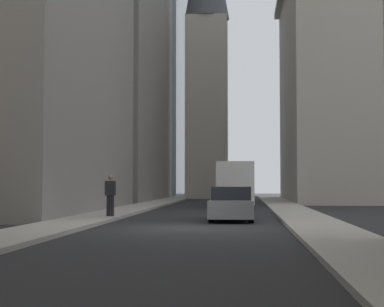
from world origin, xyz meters
name	(u,v)px	position (x,y,z in m)	size (l,w,h in m)	color
ground_plane	(189,228)	(0.00, 0.00, 0.00)	(135.00, 135.00, 0.00)	#262628
sidewalk_right	(62,225)	(0.00, 4.50, 0.07)	(90.00, 2.20, 0.14)	#A8A399
sidewalk_left	(321,227)	(0.00, -4.50, 0.07)	(90.00, 2.20, 0.14)	#A8A399
building_left_far	(346,80)	(30.72, -10.59, 10.35)	(19.29, 10.50, 20.69)	#A8A091
building_right_far	(103,26)	(31.30, 10.59, 15.61)	(19.90, 10.50, 31.20)	gray
church_spire	(207,38)	(38.88, 1.74, 16.16)	(4.51, 4.51, 30.87)	#B7B2A5
delivery_truck	(236,185)	(17.50, -1.40, 1.46)	(6.46, 2.25, 2.84)	silver
hatchback_grey	(232,205)	(4.20, -1.40, 0.66)	(4.30, 1.78, 1.42)	slate
pedestrian	(110,193)	(4.70, 3.83, 1.11)	(0.26, 0.44, 1.78)	black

